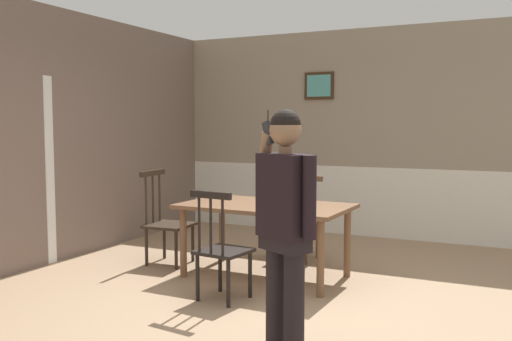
{
  "coord_description": "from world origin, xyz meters",
  "views": [
    {
      "loc": [
        1.99,
        -4.37,
        1.57
      ],
      "look_at": [
        0.07,
        -0.4,
        1.2
      ],
      "focal_mm": 39.49,
      "sensor_mm": 36.0,
      "label": 1
    }
  ],
  "objects_px": {
    "dining_table": "(265,213)",
    "person_figure": "(286,215)",
    "chair_near_window": "(299,219)",
    "chair_by_doorway": "(221,248)",
    "chair_at_table_head": "(166,221)"
  },
  "relations": [
    {
      "from": "chair_at_table_head",
      "to": "person_figure",
      "type": "relative_size",
      "value": 0.63
    },
    {
      "from": "dining_table",
      "to": "chair_near_window",
      "type": "bearing_deg",
      "value": 88.64
    },
    {
      "from": "chair_near_window",
      "to": "dining_table",
      "type": "bearing_deg",
      "value": 90.18
    },
    {
      "from": "chair_at_table_head",
      "to": "chair_by_doorway",
      "type": "bearing_deg",
      "value": 49.52
    },
    {
      "from": "dining_table",
      "to": "chair_by_doorway",
      "type": "xyz_separation_m",
      "value": [
        -0.02,
        -0.88,
        -0.2
      ]
    },
    {
      "from": "dining_table",
      "to": "person_figure",
      "type": "distance_m",
      "value": 1.95
    },
    {
      "from": "chair_near_window",
      "to": "chair_at_table_head",
      "type": "height_order",
      "value": "chair_at_table_head"
    },
    {
      "from": "chair_near_window",
      "to": "person_figure",
      "type": "relative_size",
      "value": 0.58
    },
    {
      "from": "dining_table",
      "to": "chair_at_table_head",
      "type": "height_order",
      "value": "chair_at_table_head"
    },
    {
      "from": "dining_table",
      "to": "chair_at_table_head",
      "type": "bearing_deg",
      "value": 178.83
    },
    {
      "from": "dining_table",
      "to": "chair_by_doorway",
      "type": "height_order",
      "value": "chair_by_doorway"
    },
    {
      "from": "chair_by_doorway",
      "to": "person_figure",
      "type": "height_order",
      "value": "person_figure"
    },
    {
      "from": "dining_table",
      "to": "person_figure",
      "type": "xyz_separation_m",
      "value": [
        0.93,
        -1.69,
        0.29
      ]
    },
    {
      "from": "chair_near_window",
      "to": "person_figure",
      "type": "bearing_deg",
      "value": 111.11
    },
    {
      "from": "person_figure",
      "to": "chair_near_window",
      "type": "bearing_deg",
      "value": -44.22
    }
  ]
}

